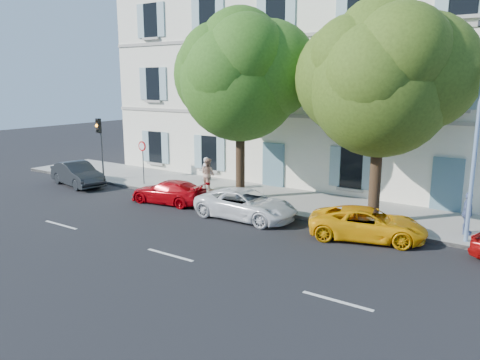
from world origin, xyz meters
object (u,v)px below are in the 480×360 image
Objects in this scene: car_dark_sedan at (77,174)px; car_red_coupe at (169,192)px; car_yellow_supercar at (367,224)px; traffic_light at (100,136)px; tree_left at (240,81)px; tree_right at (381,86)px; car_white_coupe at (246,204)px; pedestrian_a at (207,173)px; road_sign at (143,153)px; pedestrian_c at (467,213)px; pedestrian_b at (208,174)px; street_lamp at (477,122)px.

car_dark_sedan reaches higher than car_red_coupe.
car_yellow_supercar is 1.20× the size of traffic_light.
car_dark_sedan is 1.05× the size of car_red_coupe.
tree_right is (6.72, -0.33, -0.17)m from tree_left.
car_yellow_supercar is at bearing 84.38° from car_red_coupe.
traffic_light reaches higher than car_dark_sedan.
car_white_coupe is 5.20m from car_yellow_supercar.
car_dark_sedan is 11.34m from car_white_coupe.
tree_right is at bearing -71.07° from car_dark_sedan.
pedestrian_a is at bearing 172.79° from car_red_coupe.
pedestrian_c is at bearing 1.88° from road_sign.
pedestrian_b is (3.88, 0.85, -0.88)m from road_sign.
tree_right is at bearing 98.51° from pedestrian_c.
pedestrian_c is at bearing 93.84° from car_red_coupe.
car_yellow_supercar is 1.77× the size of road_sign.
car_white_coupe is 11.37m from traffic_light.
tree_right is (-0.36, 1.70, 4.99)m from car_yellow_supercar.
traffic_light is (-6.59, 1.45, 2.15)m from car_red_coupe.
street_lamp reaches higher than car_yellow_supercar.
car_yellow_supercar is at bearing 126.17° from pedestrian_c.
pedestrian_b reaches higher than car_red_coupe.
tree_left is at bearing 38.09° from car_white_coupe.
road_sign reaches higher than pedestrian_c.
car_yellow_supercar is (9.67, 0.26, 0.03)m from car_red_coupe.
tree_right is 2.39× the size of traffic_light.
pedestrian_a is at bearing 55.31° from car_white_coupe.
street_lamp is 4.45× the size of pedestrian_b.
pedestrian_c is at bearing -70.81° from car_dark_sedan.
pedestrian_a is at bearing 165.54° from tree_left.
pedestrian_b is 12.48m from pedestrian_c.
car_white_coupe is 0.53× the size of tree_right.
tree_left is at bearing 90.97° from pedestrian_c.
pedestrian_c is at bearing 1.04° from tree_left.
pedestrian_a is at bearing -28.94° from pedestrian_b.
car_white_coupe is at bearing 76.94° from car_yellow_supercar.
tree_right is at bearing 1.83° from traffic_light.
car_red_coupe is 0.51× the size of street_lamp.
car_dark_sedan is at bearing 33.26° from pedestrian_b.
car_red_coupe is 4.49m from car_white_coupe.
tree_right is at bearing -4.61° from car_yellow_supercar.
car_white_coupe is 1.05× the size of car_yellow_supercar.
car_yellow_supercar is 2.48× the size of pedestrian_a.
pedestrian_a is at bearing 87.73° from pedestrian_c.
car_red_coupe is at bearing 97.26° from pedestrian_b.
pedestrian_a is (3.68, 1.02, -0.87)m from road_sign.
car_red_coupe is 4.35m from road_sign.
car_dark_sedan is 3.93m from road_sign.
road_sign is (-12.99, -0.03, -3.70)m from tree_right.
traffic_light is 6.97m from pedestrian_a.
pedestrian_a is 0.26m from pedestrian_b.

